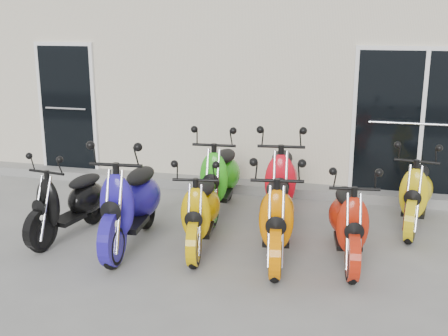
{
  "coord_description": "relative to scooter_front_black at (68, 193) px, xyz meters",
  "views": [
    {
      "loc": [
        1.84,
        -6.43,
        2.69
      ],
      "look_at": [
        0.0,
        0.6,
        0.75
      ],
      "focal_mm": 45.0,
      "sensor_mm": 36.0,
      "label": 1
    }
  ],
  "objects": [
    {
      "name": "scooter_front_red",
      "position": [
        3.43,
        0.12,
        0.02
      ],
      "size": [
        0.82,
        1.71,
        1.21
      ],
      "primitive_type": null,
      "rotation": [
        0.0,
        0.0,
        0.14
      ],
      "color": "#B4200C",
      "rests_on": "ground"
    },
    {
      "name": "building",
      "position": [
        1.74,
        5.65,
        1.02
      ],
      "size": [
        14.0,
        6.0,
        3.2
      ],
      "primitive_type": "cube",
      "color": "beige",
      "rests_on": "ground"
    },
    {
      "name": "door_left",
      "position": [
        -1.46,
        2.62,
        0.68
      ],
      "size": [
        1.07,
        0.08,
        2.22
      ],
      "primitive_type": "cube",
      "color": "black",
      "rests_on": "front_step"
    },
    {
      "name": "scooter_front_blue",
      "position": [
        0.88,
        -0.08,
        0.12
      ],
      "size": [
        0.86,
        1.95,
        1.4
      ],
      "primitive_type": null,
      "rotation": [
        0.0,
        0.0,
        0.09
      ],
      "color": "#23179C",
      "rests_on": "ground"
    },
    {
      "name": "scooter_front_orange_a",
      "position": [
        1.72,
        0.05,
        0.02
      ],
      "size": [
        0.83,
        1.69,
        1.2
      ],
      "primitive_type": null,
      "rotation": [
        0.0,
        0.0,
        0.16
      ],
      "color": "#D5A503",
      "rests_on": "ground"
    },
    {
      "name": "door_right",
      "position": [
        4.34,
        2.62,
        0.68
      ],
      "size": [
        2.02,
        0.08,
        2.22
      ],
      "primitive_type": "cube",
      "color": "black",
      "rests_on": "front_step"
    },
    {
      "name": "scooter_back_green",
      "position": [
        1.61,
        1.34,
        0.09
      ],
      "size": [
        0.79,
        1.86,
        1.34
      ],
      "primitive_type": null,
      "rotation": [
        0.0,
        0.0,
        0.07
      ],
      "color": "green",
      "rests_on": "ground"
    },
    {
      "name": "front_step",
      "position": [
        1.74,
        2.47,
        -0.51
      ],
      "size": [
        14.0,
        0.4,
        0.15
      ],
      "primitive_type": "cube",
      "color": "gray",
      "rests_on": "ground"
    },
    {
      "name": "scooter_front_orange_b",
      "position": [
        2.64,
        -0.0,
        0.07
      ],
      "size": [
        0.89,
        1.84,
        1.3
      ],
      "primitive_type": null,
      "rotation": [
        0.0,
        0.0,
        0.15
      ],
      "color": "orange",
      "rests_on": "ground"
    },
    {
      "name": "scooter_back_red",
      "position": [
        2.48,
        1.3,
        0.12
      ],
      "size": [
        0.93,
        1.96,
        1.4
      ],
      "primitive_type": null,
      "rotation": [
        0.0,
        0.0,
        0.13
      ],
      "color": "red",
      "rests_on": "ground"
    },
    {
      "name": "scooter_back_yellow",
      "position": [
        4.24,
        1.41,
        0.04
      ],
      "size": [
        0.84,
        1.75,
        1.24
      ],
      "primitive_type": null,
      "rotation": [
        0.0,
        0.0,
        -0.14
      ],
      "color": "gold",
      "rests_on": "ground"
    },
    {
      "name": "scooter_front_black",
      "position": [
        0.0,
        0.0,
        0.0
      ],
      "size": [
        0.8,
        1.65,
        1.16
      ],
      "primitive_type": null,
      "rotation": [
        0.0,
        0.0,
        -0.15
      ],
      "color": "black",
      "rests_on": "ground"
    },
    {
      "name": "ground",
      "position": [
        1.74,
        0.45,
        -0.58
      ],
      "size": [
        80.0,
        80.0,
        0.0
      ],
      "primitive_type": "plane",
      "color": "gray",
      "rests_on": "ground"
    }
  ]
}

